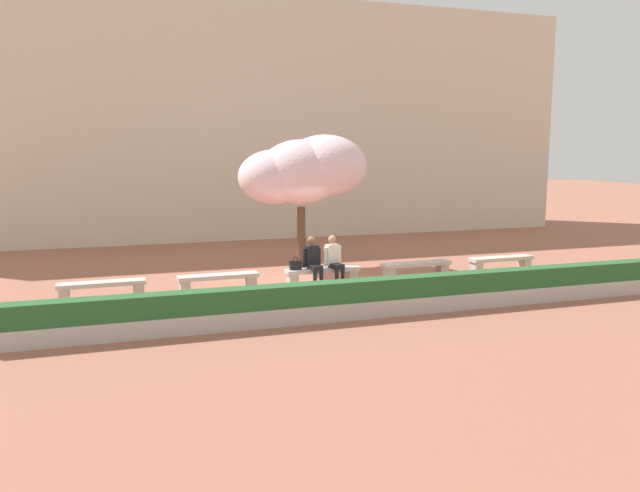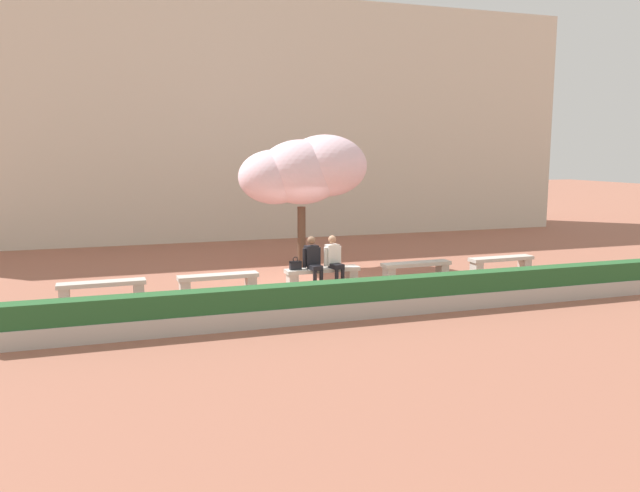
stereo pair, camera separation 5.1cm
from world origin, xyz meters
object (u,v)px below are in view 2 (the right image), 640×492
stone_bench_west_end (102,287)px  stone_bench_near_east (416,267)px  person_seated_left (313,259)px  person_seated_right (334,258)px  stone_bench_center (322,273)px  cherry_tree_main (305,171)px  stone_bench_east_end (501,262)px  handbag (295,265)px  stone_bench_near_west (218,280)px

stone_bench_west_end → stone_bench_near_east: bearing=0.0°
person_seated_left → stone_bench_near_east: bearing=1.0°
stone_bench_west_end → person_seated_right: (5.76, -0.05, 0.39)m
stone_bench_west_end → stone_bench_near_east: same height
person_seated_right → stone_bench_center: bearing=170.1°
person_seated_left → cherry_tree_main: size_ratio=0.33×
stone_bench_near_east → cherry_tree_main: cherry_tree_main is taller
stone_bench_west_end → stone_bench_near_east: (8.19, 0.00, 0.00)m
stone_bench_center → stone_bench_east_end: same height
stone_bench_west_end → handbag: handbag is taller
stone_bench_west_end → stone_bench_near_east: 8.19m
stone_bench_center → handbag: size_ratio=5.90×
stone_bench_center → person_seated_right: bearing=-9.9°
stone_bench_center → stone_bench_near_west: bearing=180.0°
person_seated_right → cherry_tree_main: 3.34m
stone_bench_east_end → handbag: size_ratio=5.90×
handbag → cherry_tree_main: bearing=67.7°
stone_bench_west_end → person_seated_left: (5.18, -0.05, 0.39)m
stone_bench_east_end → cherry_tree_main: 6.29m
stone_bench_near_east → handbag: handbag is taller
stone_bench_near_west → stone_bench_east_end: 8.19m
stone_bench_center → person_seated_left: (-0.28, -0.05, 0.39)m
stone_bench_east_end → person_seated_right: 5.18m
stone_bench_west_end → stone_bench_east_end: bearing=0.0°
stone_bench_west_end → stone_bench_east_end: 10.92m
stone_bench_near_west → person_seated_right: bearing=-1.0°
stone_bench_east_end → handbag: bearing=-179.9°
person_seated_right → handbag: 1.04m
stone_bench_west_end → stone_bench_center: same height
stone_bench_east_end → stone_bench_center: bearing=180.0°
stone_bench_center → handbag: handbag is taller
stone_bench_west_end → cherry_tree_main: (5.74, 2.46, 2.59)m
stone_bench_east_end → handbag: 6.20m
person_seated_left → stone_bench_near_west: bearing=178.8°
stone_bench_center → cherry_tree_main: 3.58m
stone_bench_near_west → cherry_tree_main: size_ratio=0.51×
stone_bench_center → stone_bench_near_east: (2.73, 0.00, 0.00)m
stone_bench_east_end → cherry_tree_main: size_ratio=0.51×
person_seated_left → person_seated_right: (0.58, 0.00, 0.00)m
stone_bench_near_west → stone_bench_west_end: bearing=180.0°
stone_bench_west_end → person_seated_left: person_seated_left is taller
stone_bench_near_west → stone_bench_east_end: size_ratio=1.00×
stone_bench_near_west → handbag: 2.01m
handbag → person_seated_left: bearing=-4.8°
handbag → stone_bench_east_end: bearing=0.1°
stone_bench_near_west → person_seated_right: (3.03, -0.05, 0.39)m
stone_bench_near_east → stone_bench_east_end: (2.73, 0.00, 0.00)m
stone_bench_west_end → person_seated_right: person_seated_right is taller
stone_bench_center → handbag: 0.79m
stone_bench_west_end → stone_bench_near_west: 2.73m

